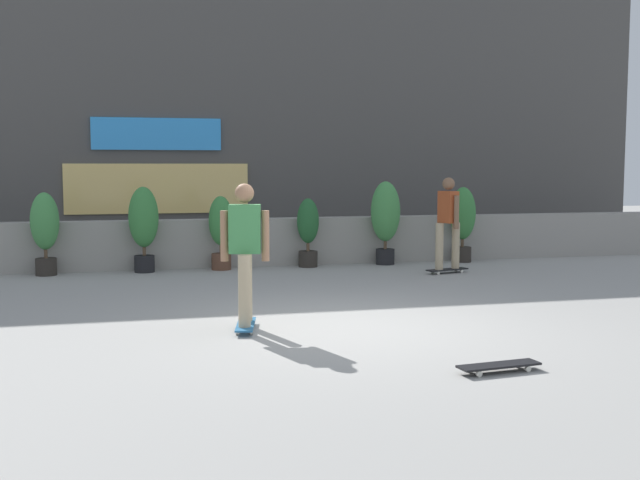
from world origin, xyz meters
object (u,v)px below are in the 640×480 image
skater_foreground (245,249)px  skater_by_wall_left (448,220)px  potted_plant_0 (45,228)px  potted_plant_1 (144,222)px  potted_plant_5 (463,219)px  potted_plant_2 (221,228)px  potted_plant_3 (308,229)px  potted_plant_4 (385,216)px  skateboard_aside (499,366)px

skater_foreground → skater_by_wall_left: bearing=43.0°
skater_by_wall_left → potted_plant_0: bearing=168.1°
potted_plant_1 → potted_plant_5: size_ratio=1.03×
potted_plant_2 → skater_foreground: 5.38m
potted_plant_1 → potted_plant_3: potted_plant_1 is taller
potted_plant_0 → potted_plant_4: bearing=0.0°
potted_plant_1 → potted_plant_4: size_ratio=0.95×
potted_plant_0 → potted_plant_1: size_ratio=0.94×
potted_plant_3 → skater_foreground: (-2.00, -5.36, 0.23)m
potted_plant_1 → skater_by_wall_left: bearing=-15.5°
potted_plant_4 → potted_plant_1: bearing=180.0°
skateboard_aside → skater_by_wall_left: bearing=70.6°
potted_plant_2 → potted_plant_4: 3.17m
potted_plant_1 → potted_plant_2: potted_plant_1 is taller
potted_plant_3 → skater_foreground: size_ratio=0.76×
skateboard_aside → potted_plant_4: bearing=78.7°
potted_plant_2 → skater_by_wall_left: bearing=-20.7°
potted_plant_1 → skater_by_wall_left: 5.41m
potted_plant_1 → potted_plant_2: 1.38m
skateboard_aside → skater_foreground: bearing=129.5°
potted_plant_4 → potted_plant_3: bearing=180.0°
potted_plant_1 → skateboard_aside: bearing=-68.9°
potted_plant_0 → skateboard_aside: (4.66, -7.76, -0.77)m
potted_plant_3 → skateboard_aside: (-0.02, -7.76, -0.65)m
skater_by_wall_left → skateboard_aside: bearing=-109.4°
potted_plant_0 → potted_plant_4: (6.21, 0.00, 0.11)m
potted_plant_1 → skateboard_aside: 8.36m
potted_plant_5 → potted_plant_4: bearing=-180.0°
potted_plant_2 → skateboard_aside: size_ratio=1.66×
potted_plant_2 → potted_plant_5: 4.78m
potted_plant_1 → potted_plant_5: potted_plant_1 is taller
potted_plant_0 → potted_plant_5: (7.82, 0.00, 0.03)m
potted_plant_0 → potted_plant_2: (3.05, 0.00, -0.07)m
potted_plant_5 → skater_foreground: 7.43m
potted_plant_3 → potted_plant_4: bearing=-0.0°
potted_plant_3 → potted_plant_4: potted_plant_4 is taller
potted_plant_3 → potted_plant_0: bearing=-180.0°
potted_plant_0 → potted_plant_1: (1.67, 0.00, 0.06)m
potted_plant_2 → skateboard_aside: 7.96m
potted_plant_0 → skateboard_aside: potted_plant_0 is taller
potted_plant_5 → potted_plant_0: bearing=-180.0°
potted_plant_3 → potted_plant_5: 3.15m
potted_plant_3 → skateboard_aside: bearing=-90.1°
potted_plant_2 → skater_foreground: size_ratio=0.80×
potted_plant_1 → skater_foreground: skater_foreground is taller
potted_plant_1 → skater_foreground: 5.45m
potted_plant_5 → skater_foreground: bearing=-133.8°
skater_by_wall_left → potted_plant_5: bearing=56.9°
potted_plant_4 → skateboard_aside: 7.97m
potted_plant_0 → skater_foreground: (2.68, -5.36, 0.11)m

